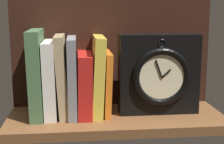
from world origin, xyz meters
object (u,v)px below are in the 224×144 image
object	(u,v)px
book_red_requiem	(85,84)
book_orange_pandolfini	(107,83)
book_tan_shortstories	(62,75)
book_green_romantic	(37,73)
book_gray_chess	(72,76)
framed_clock	(159,74)
book_yellow_seinlanguage	(98,75)
book_white_catcher	(51,79)

from	to	relation	value
book_red_requiem	book_orange_pandolfini	world-z (taller)	book_orange_pandolfini
book_tan_shortstories	book_red_requiem	xyz separation A→B (cm)	(6.16, 0.00, -2.53)
book_green_romantic	book_gray_chess	distance (cm)	9.63
book_green_romantic	book_red_requiem	distance (cm)	13.37
book_tan_shortstories	framed_clock	size ratio (longest dim) A/B	0.99
book_yellow_seinlanguage	framed_clock	bearing A→B (deg)	-5.17
book_white_catcher	book_yellow_seinlanguage	size ratio (longest dim) A/B	0.94
book_white_catcher	framed_clock	world-z (taller)	framed_clock
book_green_romantic	book_red_requiem	size ratio (longest dim) A/B	1.38
book_green_romantic	book_yellow_seinlanguage	bearing A→B (deg)	0.00
book_green_romantic	book_tan_shortstories	distance (cm)	6.84
book_tan_shortstories	book_orange_pandolfini	size ratio (longest dim) A/B	1.27
book_yellow_seinlanguage	book_orange_pandolfini	world-z (taller)	book_yellow_seinlanguage
book_gray_chess	framed_clock	xyz separation A→B (cm)	(24.17, -1.55, 0.39)
book_green_romantic	book_gray_chess	xyz separation A→B (cm)	(9.57, 0.00, -1.06)
book_red_requiem	book_white_catcher	bearing A→B (deg)	180.00
book_green_romantic	framed_clock	distance (cm)	33.78
book_red_requiem	book_orange_pandolfini	distance (cm)	6.25
book_yellow_seinlanguage	framed_clock	world-z (taller)	framed_clock
book_gray_chess	book_yellow_seinlanguage	bearing A→B (deg)	0.00
book_gray_chess	book_green_romantic	bearing A→B (deg)	180.00
book_orange_pandolfini	framed_clock	size ratio (longest dim) A/B	0.78
book_yellow_seinlanguage	book_green_romantic	bearing A→B (deg)	180.00
book_yellow_seinlanguage	framed_clock	xyz separation A→B (cm)	(17.13, -1.55, 0.25)
book_gray_chess	framed_clock	size ratio (longest dim) A/B	0.96
book_red_requiem	book_yellow_seinlanguage	bearing A→B (deg)	0.00
book_orange_pandolfini	book_red_requiem	bearing A→B (deg)	180.00
book_white_catcher	book_yellow_seinlanguage	world-z (taller)	book_yellow_seinlanguage
book_white_catcher	book_yellow_seinlanguage	xyz separation A→B (cm)	(13.01, 0.00, 0.61)
book_gray_chess	book_orange_pandolfini	world-z (taller)	book_gray_chess
book_white_catcher	book_tan_shortstories	size ratio (longest dim) A/B	0.93
book_green_romantic	book_white_catcher	xyz separation A→B (cm)	(3.60, 0.00, -1.53)
book_gray_chess	book_yellow_seinlanguage	distance (cm)	7.05
book_green_romantic	book_orange_pandolfini	distance (cm)	19.45
book_red_requiem	book_green_romantic	bearing A→B (deg)	180.00
book_green_romantic	book_yellow_seinlanguage	distance (cm)	16.64
book_green_romantic	book_gray_chess	size ratio (longest dim) A/B	1.10
book_green_romantic	book_white_catcher	world-z (taller)	book_green_romantic
book_gray_chess	framed_clock	bearing A→B (deg)	-3.67
book_green_romantic	book_red_requiem	bearing A→B (deg)	0.00
book_white_catcher	book_orange_pandolfini	xyz separation A→B (cm)	(15.60, 0.00, -1.58)
book_white_catcher	book_red_requiem	world-z (taller)	book_white_catcher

